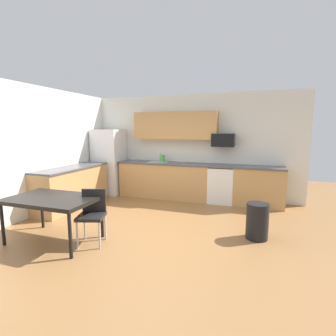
{
  "coord_description": "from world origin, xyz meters",
  "views": [
    {
      "loc": [
        1.75,
        -4.03,
        1.8
      ],
      "look_at": [
        0.0,
        1.0,
        1.0
      ],
      "focal_mm": 27.53,
      "sensor_mm": 36.0,
      "label": 1
    }
  ],
  "objects_px": {
    "microwave": "(223,140)",
    "trash_bin": "(257,221)",
    "kettle": "(162,159)",
    "oven_range": "(221,184)",
    "dining_table": "(53,201)",
    "chair_near_table": "(92,212)",
    "refrigerator": "(109,162)"
  },
  "relations": [
    {
      "from": "chair_near_table",
      "to": "trash_bin",
      "type": "xyz_separation_m",
      "value": [
        2.49,
        1.01,
        -0.2
      ]
    },
    {
      "from": "oven_range",
      "to": "trash_bin",
      "type": "relative_size",
      "value": 1.52
    },
    {
      "from": "dining_table",
      "to": "microwave",
      "type": "bearing_deg",
      "value": 55.64
    },
    {
      "from": "dining_table",
      "to": "trash_bin",
      "type": "distance_m",
      "value": 3.34
    },
    {
      "from": "chair_near_table",
      "to": "trash_bin",
      "type": "height_order",
      "value": "chair_near_table"
    },
    {
      "from": "trash_bin",
      "to": "chair_near_table",
      "type": "bearing_deg",
      "value": -157.96
    },
    {
      "from": "trash_bin",
      "to": "oven_range",
      "type": "bearing_deg",
      "value": 113.18
    },
    {
      "from": "kettle",
      "to": "oven_range",
      "type": "bearing_deg",
      "value": -1.81
    },
    {
      "from": "dining_table",
      "to": "chair_near_table",
      "type": "bearing_deg",
      "value": 15.69
    },
    {
      "from": "refrigerator",
      "to": "microwave",
      "type": "bearing_deg",
      "value": 3.29
    },
    {
      "from": "microwave",
      "to": "dining_table",
      "type": "xyz_separation_m",
      "value": [
        -2.24,
        -3.28,
        -0.87
      ]
    },
    {
      "from": "chair_near_table",
      "to": "kettle",
      "type": "xyz_separation_m",
      "value": [
        0.05,
        3.06,
        0.52
      ]
    },
    {
      "from": "oven_range",
      "to": "dining_table",
      "type": "relative_size",
      "value": 0.65
    },
    {
      "from": "chair_near_table",
      "to": "trash_bin",
      "type": "relative_size",
      "value": 1.42
    },
    {
      "from": "microwave",
      "to": "trash_bin",
      "type": "bearing_deg",
      "value": -67.81
    },
    {
      "from": "oven_range",
      "to": "dining_table",
      "type": "distance_m",
      "value": 3.9
    },
    {
      "from": "dining_table",
      "to": "chair_near_table",
      "type": "xyz_separation_m",
      "value": [
        0.61,
        0.17,
        -0.17
      ]
    },
    {
      "from": "microwave",
      "to": "trash_bin",
      "type": "height_order",
      "value": "microwave"
    },
    {
      "from": "oven_range",
      "to": "dining_table",
      "type": "xyz_separation_m",
      "value": [
        -2.24,
        -3.18,
        0.22
      ]
    },
    {
      "from": "microwave",
      "to": "kettle",
      "type": "bearing_deg",
      "value": -178.19
    },
    {
      "from": "oven_range",
      "to": "microwave",
      "type": "height_order",
      "value": "microwave"
    },
    {
      "from": "microwave",
      "to": "dining_table",
      "type": "bearing_deg",
      "value": -124.36
    },
    {
      "from": "dining_table",
      "to": "chair_near_table",
      "type": "distance_m",
      "value": 0.66
    },
    {
      "from": "refrigerator",
      "to": "oven_range",
      "type": "xyz_separation_m",
      "value": [
        3.13,
        0.08,
        -0.45
      ]
    },
    {
      "from": "refrigerator",
      "to": "trash_bin",
      "type": "bearing_deg",
      "value": -25.74
    },
    {
      "from": "microwave",
      "to": "trash_bin",
      "type": "distance_m",
      "value": 2.59
    },
    {
      "from": "dining_table",
      "to": "kettle",
      "type": "height_order",
      "value": "kettle"
    },
    {
      "from": "oven_range",
      "to": "kettle",
      "type": "xyz_separation_m",
      "value": [
        -1.58,
        0.05,
        0.56
      ]
    },
    {
      "from": "trash_bin",
      "to": "dining_table",
      "type": "bearing_deg",
      "value": -159.18
    },
    {
      "from": "microwave",
      "to": "chair_near_table",
      "type": "xyz_separation_m",
      "value": [
        -1.63,
        -3.11,
        -1.04
      ]
    },
    {
      "from": "dining_table",
      "to": "kettle",
      "type": "xyz_separation_m",
      "value": [
        0.66,
        3.23,
        0.35
      ]
    },
    {
      "from": "chair_near_table",
      "to": "dining_table",
      "type": "bearing_deg",
      "value": -164.31
    }
  ]
}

